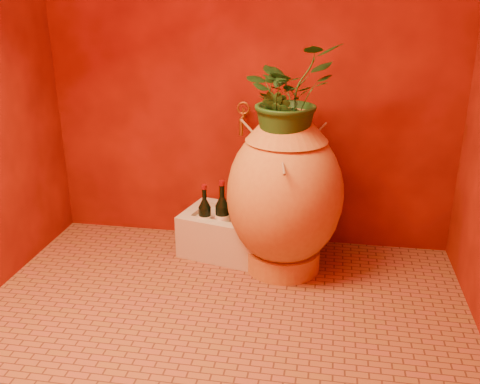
% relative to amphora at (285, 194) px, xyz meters
% --- Properties ---
extents(floor, '(2.50, 2.50, 0.00)m').
position_rel_amphora_xyz_m(floor, '(-0.26, -0.62, -0.46)').
color(floor, brown).
rests_on(floor, ground).
extents(wall_back, '(2.50, 0.02, 2.50)m').
position_rel_amphora_xyz_m(wall_back, '(-0.26, 0.38, 0.79)').
color(wall_back, '#520B04').
rests_on(wall_back, ground).
extents(amphora, '(0.82, 0.82, 0.93)m').
position_rel_amphora_xyz_m(amphora, '(0.00, 0.00, 0.00)').
color(amphora, '#BA8034').
rests_on(amphora, floor).
extents(stone_basin, '(0.62, 0.50, 0.26)m').
position_rel_amphora_xyz_m(stone_basin, '(-0.34, 0.13, -0.34)').
color(stone_basin, beige).
rests_on(stone_basin, floor).
extents(wine_bottle_a, '(0.08, 0.08, 0.31)m').
position_rel_amphora_xyz_m(wine_bottle_a, '(-0.28, 0.08, -0.21)').
color(wine_bottle_a, black).
rests_on(wine_bottle_a, stone_basin).
extents(wine_bottle_b, '(0.08, 0.08, 0.32)m').
position_rel_amphora_xyz_m(wine_bottle_b, '(-0.48, 0.06, -0.21)').
color(wine_bottle_b, black).
rests_on(wine_bottle_b, stone_basin).
extents(wine_bottle_c, '(0.09, 0.09, 0.35)m').
position_rel_amphora_xyz_m(wine_bottle_c, '(-0.37, 0.07, -0.20)').
color(wine_bottle_c, black).
rests_on(wine_bottle_c, stone_basin).
extents(wall_tap, '(0.08, 0.17, 0.18)m').
position_rel_amphora_xyz_m(wall_tap, '(-0.29, 0.29, 0.36)').
color(wall_tap, olive).
rests_on(wall_tap, wall_back).
extents(plant_main, '(0.65, 0.65, 0.55)m').
position_rel_amphora_xyz_m(plant_main, '(-0.00, -0.00, 0.55)').
color(plant_main, '#1B4619').
rests_on(plant_main, amphora).
extents(plant_side, '(0.25, 0.26, 0.36)m').
position_rel_amphora_xyz_m(plant_side, '(-0.04, -0.06, 0.41)').
color(plant_side, '#1B4619').
rests_on(plant_side, amphora).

